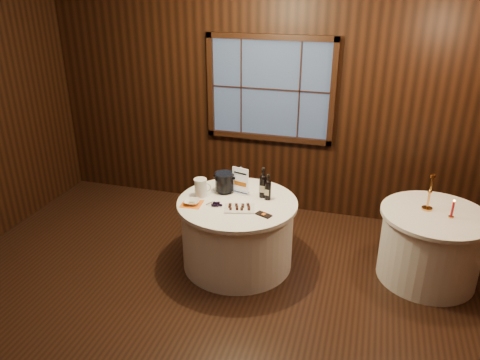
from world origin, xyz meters
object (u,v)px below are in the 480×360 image
(sign_stand, at_px, (241,185))
(port_bottle_left, at_px, (263,184))
(grape_bunch, at_px, (216,204))
(cracker_bowl, at_px, (192,202))
(chocolate_plate, at_px, (239,208))
(main_table, at_px, (237,233))
(glass_pitcher, at_px, (201,188))
(chocolate_box, at_px, (264,215))
(brass_candlestick, at_px, (429,197))
(side_table, at_px, (430,246))
(ice_bucket, at_px, (224,182))
(port_bottle_right, at_px, (268,189))
(red_candle, at_px, (452,210))

(sign_stand, bearing_deg, port_bottle_left, 10.65)
(grape_bunch, relative_size, cracker_bowl, 1.13)
(sign_stand, xyz_separation_m, chocolate_plate, (0.09, -0.37, -0.09))
(main_table, height_order, glass_pitcher, glass_pitcher)
(chocolate_plate, relative_size, chocolate_box, 2.20)
(glass_pitcher, distance_m, brass_candlestick, 2.36)
(side_table, relative_size, chocolate_box, 6.74)
(sign_stand, xyz_separation_m, brass_candlestick, (1.93, 0.17, 0.03))
(side_table, xyz_separation_m, brass_candlestick, (-0.08, 0.06, 0.52))
(sign_stand, relative_size, ice_bucket, 1.42)
(port_bottle_right, distance_m, glass_pitcher, 0.72)
(ice_bucket, relative_size, grape_bunch, 1.21)
(sign_stand, bearing_deg, cracker_bowl, -123.15)
(chocolate_box, bearing_deg, port_bottle_left, 128.81)
(glass_pitcher, relative_size, brass_candlestick, 0.52)
(sign_stand, height_order, brass_candlestick, brass_candlestick)
(grape_bunch, bearing_deg, main_table, 43.13)
(cracker_bowl, xyz_separation_m, brass_candlestick, (2.36, 0.56, 0.12))
(port_bottle_left, height_order, red_candle, port_bottle_left)
(main_table, bearing_deg, side_table, 8.53)
(main_table, distance_m, brass_candlestick, 2.02)
(sign_stand, distance_m, chocolate_plate, 0.39)
(grape_bunch, relative_size, glass_pitcher, 0.91)
(chocolate_box, bearing_deg, sign_stand, 154.22)
(main_table, distance_m, chocolate_box, 0.56)
(side_table, relative_size, glass_pitcher, 5.36)
(port_bottle_right, distance_m, chocolate_box, 0.39)
(main_table, height_order, port_bottle_right, port_bottle_right)
(main_table, xyz_separation_m, sign_stand, (-0.02, 0.20, 0.49))
(port_bottle_right, relative_size, chocolate_box, 1.80)
(ice_bucket, xyz_separation_m, glass_pitcher, (-0.21, -0.17, -0.02))
(main_table, distance_m, sign_stand, 0.53)
(sign_stand, bearing_deg, main_table, -70.58)
(sign_stand, distance_m, brass_candlestick, 1.94)
(port_bottle_right, bearing_deg, chocolate_box, -74.09)
(chocolate_box, height_order, brass_candlestick, brass_candlestick)
(side_table, xyz_separation_m, ice_bucket, (-2.20, -0.11, 0.50))
(main_table, xyz_separation_m, red_candle, (2.13, 0.24, 0.46))
(side_table, bearing_deg, port_bottle_right, -174.64)
(red_candle, bearing_deg, chocolate_box, -165.27)
(main_table, height_order, grape_bunch, grape_bunch)
(grape_bunch, height_order, red_candle, red_candle)
(ice_bucket, height_order, chocolate_plate, ice_bucket)
(glass_pitcher, bearing_deg, chocolate_box, -32.60)
(grape_bunch, bearing_deg, port_bottle_left, 40.25)
(grape_bunch, xyz_separation_m, red_candle, (2.31, 0.41, 0.06))
(grape_bunch, distance_m, red_candle, 2.35)
(cracker_bowl, bearing_deg, main_table, 23.62)
(ice_bucket, bearing_deg, chocolate_plate, -52.54)
(ice_bucket, height_order, cracker_bowl, ice_bucket)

